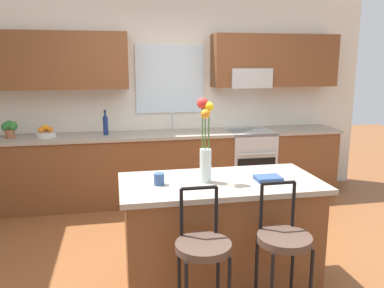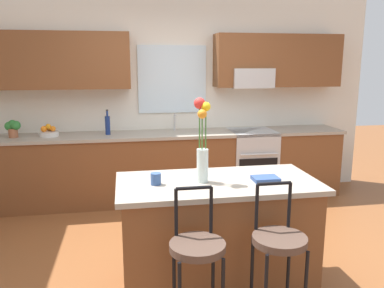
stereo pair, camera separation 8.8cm
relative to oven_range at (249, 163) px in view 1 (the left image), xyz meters
name	(u,v)px [view 1 (the left image)]	position (x,y,z in m)	size (l,w,h in m)	color
ground_plane	(201,258)	(-1.05, -1.68, -0.46)	(14.00, 14.00, 0.00)	brown
back_wall_assembly	(171,86)	(-1.03, 0.31, 1.05)	(5.60, 0.50, 2.70)	silver
counter_run	(174,166)	(-1.05, 0.02, 0.01)	(4.56, 0.64, 0.92)	brown
sink_faucet	(173,120)	(-1.04, 0.17, 0.60)	(0.02, 0.13, 0.23)	#B7BABC
oven_range	(249,163)	(0.00, 0.00, 0.00)	(0.60, 0.64, 0.92)	#B7BABC
kitchen_island	(220,235)	(-1.01, -2.17, 0.00)	(1.57, 0.78, 0.92)	brown
bar_stool_near	(203,253)	(-1.28, -2.77, 0.18)	(0.36, 0.36, 1.04)	black
bar_stool_middle	(284,245)	(-0.73, -2.77, 0.18)	(0.36, 0.36, 1.04)	black
flower_vase	(205,143)	(-1.13, -2.17, 0.77)	(0.12, 0.13, 0.65)	silver
mug_ceramic	(159,179)	(-1.49, -2.18, 0.51)	(0.08, 0.08, 0.09)	#33518C
cookbook	(268,178)	(-0.64, -2.23, 0.48)	(0.20, 0.15, 0.03)	navy
fruit_bowl_oranges	(46,133)	(-2.65, 0.03, 0.51)	(0.24, 0.24, 0.16)	silver
bottle_olive_oil	(106,125)	(-1.92, 0.02, 0.59)	(0.06, 0.06, 0.32)	navy
potted_plant_small	(10,128)	(-3.06, 0.02, 0.59)	(0.19, 0.13, 0.22)	#9E5B3D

